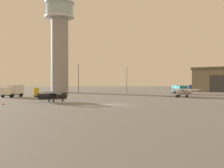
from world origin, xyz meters
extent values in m
plane|color=slate|center=(0.00, 0.00, 0.00)|extent=(400.00, 400.00, 0.00)
cylinder|color=gray|center=(-14.67, 57.62, 13.30)|extent=(6.10, 6.10, 26.59)
cylinder|color=silver|center=(-14.67, 57.62, 26.89)|extent=(10.55, 10.55, 0.60)
cylinder|color=#99B7C6|center=(-14.67, 57.62, 29.44)|extent=(9.70, 9.70, 4.50)
cylinder|color=silver|center=(-14.67, 57.62, 31.94)|extent=(10.55, 10.55, 0.50)
cylinder|color=#B7BABF|center=(18.66, 21.92, 1.23)|extent=(5.72, 4.85, 1.25)
cone|color=#38383D|center=(16.00, 19.83, 1.23)|extent=(1.25, 1.25, 0.87)
cube|color=#38383D|center=(16.00, 19.83, 1.23)|extent=(0.11, 0.12, 1.91)
cube|color=#B7BABF|center=(18.43, 21.73, 1.95)|extent=(7.38, 8.86, 0.20)
cylinder|color=#2847A8|center=(17.44, 23.00, 1.54)|extent=(0.67, 0.83, 1.37)
cylinder|color=#2847A8|center=(19.42, 20.46, 1.54)|extent=(0.67, 0.83, 1.37)
cube|color=#99B7C6|center=(17.71, 21.17, 1.57)|extent=(1.49, 1.47, 0.70)
cone|color=#B7BABF|center=(21.33, 24.00, 1.33)|extent=(1.69, 1.60, 0.94)
cube|color=#2847A8|center=(21.33, 24.00, 2.13)|extent=(0.95, 0.78, 1.71)
cube|color=#B7BABF|center=(21.33, 24.00, 1.48)|extent=(2.57, 2.94, 0.10)
cylinder|color=black|center=(16.76, 20.43, 0.30)|extent=(0.50, 0.58, 0.60)
cylinder|color=black|center=(18.14, 22.91, 0.30)|extent=(0.50, 0.58, 0.60)
cylinder|color=black|center=(19.50, 21.17, 0.30)|extent=(0.50, 0.58, 0.60)
cylinder|color=black|center=(-10.72, 6.59, 1.09)|extent=(5.30, 3.98, 1.11)
cone|color=#38383D|center=(-8.19, 8.23, 1.09)|extent=(1.10, 1.09, 0.78)
cube|color=#38383D|center=(-8.19, 8.23, 1.09)|extent=(0.09, 0.10, 1.70)
cube|color=black|center=(-10.49, 6.74, 1.74)|extent=(6.01, 8.26, 0.18)
cylinder|color=gold|center=(-9.71, 5.53, 1.37)|extent=(0.54, 0.78, 1.22)
cylinder|color=gold|center=(-11.27, 7.94, 1.37)|extent=(0.54, 0.78, 1.22)
cube|color=#99B7C6|center=(-9.82, 7.18, 1.40)|extent=(1.31, 1.28, 0.63)
cone|color=black|center=(-13.25, 4.95, 1.18)|extent=(1.51, 1.38, 0.83)
cube|color=gold|center=(-13.25, 4.95, 1.90)|extent=(0.89, 0.63, 1.53)
cube|color=black|center=(-13.25, 4.95, 1.32)|extent=(2.14, 2.70, 0.09)
cylinder|color=black|center=(-8.91, 7.76, 0.27)|extent=(0.42, 0.53, 0.54)
cylinder|color=black|center=(-10.33, 5.66, 0.27)|extent=(0.42, 0.53, 0.54)
cylinder|color=black|center=(-11.41, 7.32, 0.27)|extent=(0.42, 0.53, 0.54)
cube|color=#38383D|center=(23.53, 40.05, 0.62)|extent=(2.59, 6.58, 0.24)
cube|color=teal|center=(23.74, 37.75, 1.66)|extent=(2.68, 2.02, 1.84)
cube|color=#99B7C6|center=(23.81, 36.91, 2.03)|extent=(2.15, 0.27, 0.92)
cube|color=teal|center=(23.44, 41.09, 1.69)|extent=(2.91, 4.53, 1.90)
cylinder|color=black|center=(24.87, 37.91, 0.50)|extent=(1.02, 0.36, 1.00)
cylinder|color=black|center=(22.60, 37.71, 0.50)|extent=(1.02, 0.36, 1.00)
cylinder|color=black|center=(24.50, 42.07, 0.50)|extent=(1.02, 0.36, 1.00)
cylinder|color=black|center=(22.22, 41.87, 0.50)|extent=(1.02, 0.36, 1.00)
cube|color=#38383D|center=(-22.73, 25.32, 0.62)|extent=(4.00, 6.48, 0.24)
cube|color=white|center=(-23.47, 23.23, 1.57)|extent=(3.01, 2.49, 1.66)
cube|color=#99B7C6|center=(-23.74, 22.48, 1.90)|extent=(2.10, 0.81, 0.83)
cube|color=white|center=(-22.39, 26.27, 1.88)|extent=(3.82, 4.75, 2.27)
cylinder|color=black|center=(-22.35, 22.90, 0.50)|extent=(1.03, 0.59, 1.00)
cylinder|color=black|center=(-24.55, 23.68, 0.50)|extent=(1.03, 0.59, 1.00)
cylinder|color=black|center=(-21.02, 26.66, 0.50)|extent=(1.03, 0.59, 1.00)
cylinder|color=black|center=(-23.21, 27.44, 0.50)|extent=(1.03, 0.59, 1.00)
cylinder|color=#38383D|center=(9.06, 54.48, 4.51)|extent=(0.18, 0.18, 9.01)
sphere|color=#F9E5B2|center=(9.06, 54.48, 9.23)|extent=(0.44, 0.44, 0.44)
cylinder|color=#38383D|center=(-7.57, 47.09, 4.60)|extent=(0.18, 0.18, 9.21)
sphere|color=#F9E5B2|center=(-7.57, 47.09, 9.43)|extent=(0.44, 0.44, 0.44)
cube|color=black|center=(-17.92, 1.40, 0.02)|extent=(0.36, 0.36, 0.04)
cone|color=orange|center=(-17.92, 1.40, 0.33)|extent=(0.30, 0.30, 0.59)
cylinder|color=white|center=(-17.92, 1.40, 0.36)|extent=(0.21, 0.21, 0.08)
camera|label=1|loc=(-3.67, -47.30, 3.69)|focal=46.66mm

